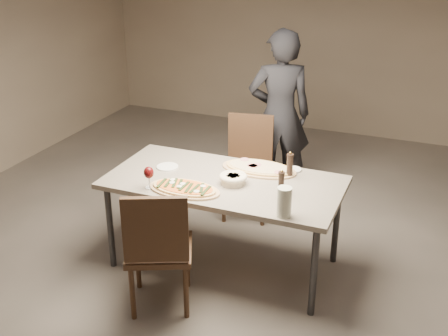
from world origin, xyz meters
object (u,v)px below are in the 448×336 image
at_px(pepper_mill_left, 281,182).
at_px(carafe, 284,202).
at_px(dining_table, 224,187).
at_px(diner, 279,115).
at_px(chair_far, 248,160).
at_px(zucchini_pizza, 184,188).
at_px(ham_pizza, 259,168).
at_px(bread_basket, 233,178).
at_px(chair_near, 158,245).

xyz_separation_m(pepper_mill_left, carafe, (0.12, -0.32, 0.02)).
relative_size(dining_table, diner, 1.07).
bearing_deg(chair_far, zucchini_pizza, 76.20).
bearing_deg(zucchini_pizza, diner, 76.04).
height_order(dining_table, diner, diner).
bearing_deg(carafe, dining_table, 147.16).
height_order(dining_table, pepper_mill_left, pepper_mill_left).
height_order(ham_pizza, pepper_mill_left, pepper_mill_left).
relative_size(chair_far, diner, 0.56).
relative_size(zucchini_pizza, bread_basket, 2.63).
distance_m(pepper_mill_left, chair_near, 0.99).
relative_size(bread_basket, pepper_mill_left, 1.12).
distance_m(chair_far, diner, 0.58).
xyz_separation_m(dining_table, zucchini_pizza, (-0.20, -0.28, 0.07)).
xyz_separation_m(ham_pizza, bread_basket, (-0.10, -0.32, 0.03)).
relative_size(ham_pizza, chair_near, 0.64).
distance_m(carafe, chair_near, 0.91).
height_order(pepper_mill_left, chair_far, pepper_mill_left).
relative_size(zucchini_pizza, pepper_mill_left, 2.94).
bearing_deg(bread_basket, chair_far, 103.18).
height_order(bread_basket, carafe, carafe).
height_order(zucchini_pizza, chair_far, chair_far).
height_order(zucchini_pizza, carafe, carafe).
bearing_deg(bread_basket, zucchini_pizza, -140.12).
bearing_deg(chair_near, bread_basket, 43.29).
distance_m(zucchini_pizza, bread_basket, 0.38).
bearing_deg(zucchini_pizza, pepper_mill_left, 11.03).
distance_m(dining_table, ham_pizza, 0.34).
height_order(pepper_mill_left, diner, diner).
distance_m(bread_basket, pepper_mill_left, 0.39).
height_order(dining_table, zucchini_pizza, zucchini_pizza).
xyz_separation_m(bread_basket, chair_near, (-0.28, -0.69, -0.26)).
xyz_separation_m(bread_basket, pepper_mill_left, (0.38, -0.02, 0.04)).
distance_m(dining_table, pepper_mill_left, 0.50).
xyz_separation_m(ham_pizza, carafe, (0.40, -0.66, 0.09)).
height_order(bread_basket, diner, diner).
relative_size(zucchini_pizza, ham_pizza, 0.91).
bearing_deg(carafe, chair_far, 118.79).
bearing_deg(pepper_mill_left, diner, 107.57).
relative_size(ham_pizza, carafe, 2.92).
relative_size(pepper_mill_left, carafe, 0.90).
bearing_deg(pepper_mill_left, zucchini_pizza, -162.01).
distance_m(carafe, diner, 1.88).
bearing_deg(zucchini_pizza, chair_near, -95.82).
distance_m(zucchini_pizza, chair_far, 1.25).
bearing_deg(bread_basket, carafe, -34.50).
distance_m(ham_pizza, chair_far, 0.78).
xyz_separation_m(zucchini_pizza, pepper_mill_left, (0.67, 0.22, 0.07)).
distance_m(zucchini_pizza, chair_near, 0.50).
relative_size(bread_basket, diner, 0.13).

